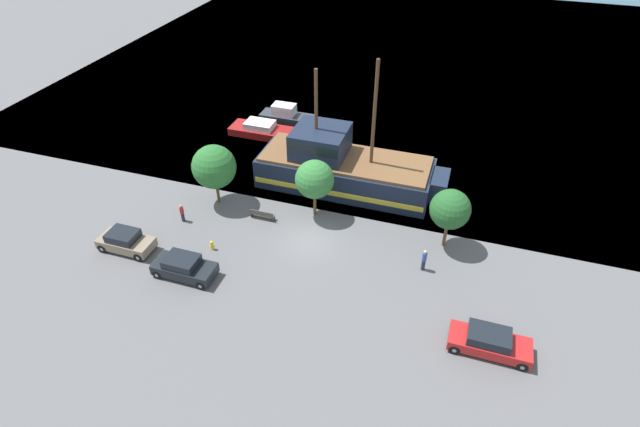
{
  "coord_description": "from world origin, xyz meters",
  "views": [
    {
      "loc": [
        9.8,
        -27.16,
        24.51
      ],
      "look_at": [
        0.28,
        2.0,
        1.2
      ],
      "focal_mm": 28.0,
      "sensor_mm": 36.0,
      "label": 1
    }
  ],
  "objects_px": {
    "parked_car_curb_front": "(184,267)",
    "fire_hydrant": "(212,245)",
    "parked_car_curb_mid": "(125,241)",
    "pirate_ship": "(343,167)",
    "pedestrian_walking_near": "(182,213)",
    "pedestrian_walking_far": "(424,260)",
    "moored_boat_outer": "(264,130)",
    "parked_car_curb_rear": "(489,342)",
    "bench_promenade_east": "(262,215)",
    "moored_boat_dockside": "(287,116)"
  },
  "relations": [
    {
      "from": "parked_car_curb_front",
      "to": "fire_hydrant",
      "type": "bearing_deg",
      "value": 80.73
    },
    {
      "from": "parked_car_curb_mid",
      "to": "fire_hydrant",
      "type": "distance_m",
      "value": 6.31
    },
    {
      "from": "pirate_ship",
      "to": "pedestrian_walking_near",
      "type": "relative_size",
      "value": 10.33
    },
    {
      "from": "pirate_ship",
      "to": "pedestrian_walking_near",
      "type": "xyz_separation_m",
      "value": [
        -10.6,
        -8.82,
        -1.08
      ]
    },
    {
      "from": "parked_car_curb_front",
      "to": "pedestrian_walking_far",
      "type": "bearing_deg",
      "value": 20.06
    },
    {
      "from": "parked_car_curb_mid",
      "to": "pedestrian_walking_far",
      "type": "height_order",
      "value": "pedestrian_walking_far"
    },
    {
      "from": "moored_boat_outer",
      "to": "parked_car_curb_rear",
      "type": "height_order",
      "value": "parked_car_curb_rear"
    },
    {
      "from": "bench_promenade_east",
      "to": "parked_car_curb_rear",
      "type": "bearing_deg",
      "value": -23.11
    },
    {
      "from": "fire_hydrant",
      "to": "pedestrian_walking_far",
      "type": "height_order",
      "value": "pedestrian_walking_far"
    },
    {
      "from": "moored_boat_outer",
      "to": "parked_car_curb_mid",
      "type": "height_order",
      "value": "parked_car_curb_mid"
    },
    {
      "from": "pedestrian_walking_near",
      "to": "pedestrian_walking_far",
      "type": "relative_size",
      "value": 0.88
    },
    {
      "from": "moored_boat_dockside",
      "to": "pedestrian_walking_near",
      "type": "height_order",
      "value": "moored_boat_dockside"
    },
    {
      "from": "moored_boat_dockside",
      "to": "parked_car_curb_mid",
      "type": "height_order",
      "value": "moored_boat_dockside"
    },
    {
      "from": "pirate_ship",
      "to": "parked_car_curb_front",
      "type": "height_order",
      "value": "pirate_ship"
    },
    {
      "from": "pirate_ship",
      "to": "bench_promenade_east",
      "type": "relative_size",
      "value": 8.04
    },
    {
      "from": "parked_car_curb_rear",
      "to": "pedestrian_walking_far",
      "type": "distance_m",
      "value": 7.46
    },
    {
      "from": "pedestrian_walking_far",
      "to": "parked_car_curb_front",
      "type": "bearing_deg",
      "value": -159.94
    },
    {
      "from": "moored_boat_outer",
      "to": "bench_promenade_east",
      "type": "xyz_separation_m",
      "value": [
        5.42,
        -13.04,
        -0.08
      ]
    },
    {
      "from": "moored_boat_outer",
      "to": "pedestrian_walking_near",
      "type": "distance_m",
      "value": 15.21
    },
    {
      "from": "parked_car_curb_mid",
      "to": "fire_hydrant",
      "type": "relative_size",
      "value": 5.31
    },
    {
      "from": "moored_boat_dockside",
      "to": "pedestrian_walking_near",
      "type": "xyz_separation_m",
      "value": [
        -1.76,
        -18.45,
        0.03
      ]
    },
    {
      "from": "moored_boat_outer",
      "to": "parked_car_curb_rear",
      "type": "bearing_deg",
      "value": -41.62
    },
    {
      "from": "parked_car_curb_rear",
      "to": "parked_car_curb_front",
      "type": "bearing_deg",
      "value": 179.88
    },
    {
      "from": "fire_hydrant",
      "to": "pirate_ship",
      "type": "bearing_deg",
      "value": 58.78
    },
    {
      "from": "pirate_ship",
      "to": "parked_car_curb_front",
      "type": "xyz_separation_m",
      "value": [
        -7.27,
        -14.23,
        -1.08
      ]
    },
    {
      "from": "parked_car_curb_rear",
      "to": "pedestrian_walking_near",
      "type": "relative_size",
      "value": 3.06
    },
    {
      "from": "parked_car_curb_front",
      "to": "parked_car_curb_rear",
      "type": "relative_size",
      "value": 0.91
    },
    {
      "from": "pirate_ship",
      "to": "fire_hydrant",
      "type": "xyz_separation_m",
      "value": [
        -6.78,
        -11.18,
        -1.45
      ]
    },
    {
      "from": "pirate_ship",
      "to": "pedestrian_walking_near",
      "type": "height_order",
      "value": "pirate_ship"
    },
    {
      "from": "parked_car_curb_rear",
      "to": "pedestrian_walking_near",
      "type": "bearing_deg",
      "value": 167.06
    },
    {
      "from": "bench_promenade_east",
      "to": "pedestrian_walking_far",
      "type": "xyz_separation_m",
      "value": [
        13.09,
        -1.84,
        0.45
      ]
    },
    {
      "from": "bench_promenade_east",
      "to": "pedestrian_walking_near",
      "type": "relative_size",
      "value": 1.28
    },
    {
      "from": "parked_car_curb_front",
      "to": "pedestrian_walking_far",
      "type": "relative_size",
      "value": 2.46
    },
    {
      "from": "parked_car_curb_front",
      "to": "fire_hydrant",
      "type": "xyz_separation_m",
      "value": [
        0.5,
        3.04,
        -0.37
      ]
    },
    {
      "from": "moored_boat_dockside",
      "to": "parked_car_curb_mid",
      "type": "bearing_deg",
      "value": -99.77
    },
    {
      "from": "parked_car_curb_mid",
      "to": "parked_car_curb_rear",
      "type": "bearing_deg",
      "value": -2.49
    },
    {
      "from": "parked_car_curb_mid",
      "to": "parked_car_curb_front",
      "type": "bearing_deg",
      "value": -11.15
    },
    {
      "from": "fire_hydrant",
      "to": "bench_promenade_east",
      "type": "bearing_deg",
      "value": 65.35
    },
    {
      "from": "moored_boat_dockside",
      "to": "parked_car_curb_front",
      "type": "distance_m",
      "value": 23.9
    },
    {
      "from": "pirate_ship",
      "to": "parked_car_curb_mid",
      "type": "height_order",
      "value": "pirate_ship"
    },
    {
      "from": "moored_boat_dockside",
      "to": "pedestrian_walking_far",
      "type": "height_order",
      "value": "moored_boat_dockside"
    },
    {
      "from": "moored_boat_outer",
      "to": "bench_promenade_east",
      "type": "relative_size",
      "value": 3.62
    },
    {
      "from": "moored_boat_outer",
      "to": "pedestrian_walking_far",
      "type": "relative_size",
      "value": 4.1
    },
    {
      "from": "pirate_ship",
      "to": "pedestrian_walking_far",
      "type": "relative_size",
      "value": 9.12
    },
    {
      "from": "parked_car_curb_front",
      "to": "parked_car_curb_mid",
      "type": "relative_size",
      "value": 1.07
    },
    {
      "from": "pirate_ship",
      "to": "moored_boat_dockside",
      "type": "distance_m",
      "value": 13.12
    },
    {
      "from": "parked_car_curb_front",
      "to": "parked_car_curb_mid",
      "type": "bearing_deg",
      "value": 168.85
    },
    {
      "from": "parked_car_curb_mid",
      "to": "pedestrian_walking_far",
      "type": "distance_m",
      "value": 21.65
    },
    {
      "from": "pirate_ship",
      "to": "moored_boat_dockside",
      "type": "relative_size",
      "value": 2.72
    },
    {
      "from": "parked_car_curb_front",
      "to": "parked_car_curb_rear",
      "type": "height_order",
      "value": "parked_car_curb_front"
    }
  ]
}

